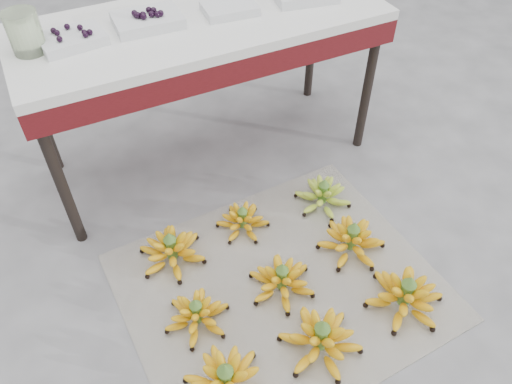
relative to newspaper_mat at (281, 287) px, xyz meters
name	(u,v)px	position (x,y,z in m)	size (l,w,h in m)	color
ground	(285,286)	(0.02, -0.01, 0.00)	(60.00, 60.00, 0.00)	slate
newspaper_mat	(281,287)	(0.00, 0.00, 0.00)	(1.25, 1.05, 0.01)	white
bunch_front_left	(226,381)	(-0.38, -0.30, 0.07)	(0.39, 0.39, 0.19)	#FFB900
bunch_front_center	(321,339)	(0.00, -0.31, 0.07)	(0.40, 0.40, 0.19)	#FFB900
bunch_front_right	(405,296)	(0.40, -0.30, 0.07)	(0.41, 0.41, 0.19)	#FFB900
bunch_mid_left	(197,315)	(-0.37, 0.00, 0.06)	(0.32, 0.32, 0.16)	#FFB900
bunch_mid_center	(282,280)	(0.00, -0.01, 0.06)	(0.32, 0.32, 0.17)	#FFB900
bunch_mid_right	(352,240)	(0.37, 0.04, 0.06)	(0.36, 0.36, 0.18)	#FFB900
bunch_back_left	(172,251)	(-0.35, 0.33, 0.06)	(0.31, 0.31, 0.18)	#FFB900
bunch_back_center	(243,221)	(0.00, 0.36, 0.05)	(0.30, 0.30, 0.15)	#FFB900
bunch_back_right	(323,195)	(0.40, 0.33, 0.06)	(0.33, 0.33, 0.16)	#87B036
vendor_table	(202,37)	(0.07, 0.91, 0.68)	(1.61, 0.65, 0.77)	black
tray_far_left	(72,39)	(-0.47, 0.92, 0.79)	(0.26, 0.20, 0.06)	silver
tray_left	(148,20)	(-0.15, 0.94, 0.80)	(0.28, 0.21, 0.07)	silver
tray_right	(230,9)	(0.20, 0.89, 0.79)	(0.24, 0.18, 0.04)	silver
glass_jar	(25,32)	(-0.62, 0.93, 0.85)	(0.13, 0.13, 0.16)	#D7EEBD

